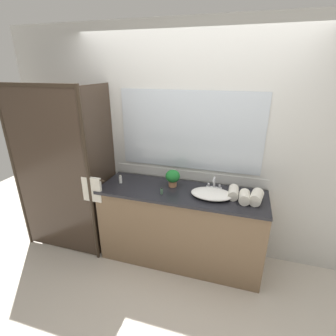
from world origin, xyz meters
name	(u,v)px	position (x,y,z in m)	size (l,w,h in m)	color
ground_plane	(180,258)	(0.00, 0.00, 0.00)	(8.00, 8.00, 0.00)	beige
wall_back_with_mirror	(189,146)	(0.00, 0.34, 1.30)	(4.40, 0.06, 2.60)	silver
vanity_cabinet	(181,226)	(0.00, 0.01, 0.45)	(1.80, 0.58, 0.90)	brown
shower_enclosure	(68,174)	(-1.28, -0.19, 1.02)	(1.20, 0.59, 2.00)	#2D2319
sink_basin	(212,194)	(0.33, -0.03, 0.93)	(0.42, 0.30, 0.06)	white
faucet	(214,185)	(0.33, 0.15, 0.95)	(0.17, 0.12, 0.15)	silver
potted_plant	(173,177)	(-0.12, 0.09, 1.01)	(0.16, 0.16, 0.19)	#B77A51
amenity_bottle_shampoo	(162,191)	(-0.18, -0.12, 0.94)	(0.03, 0.03, 0.07)	#4C7056
amenity_bottle_lotion	(120,179)	(-0.72, 0.00, 0.94)	(0.03, 0.03, 0.09)	white
rolled_towel_near_edge	(256,197)	(0.76, -0.02, 0.96)	(0.12, 0.12, 0.20)	silver
rolled_towel_middle	(244,197)	(0.65, -0.05, 0.95)	(0.11, 0.11, 0.18)	silver
rolled_towel_far_edge	(233,192)	(0.54, 0.03, 0.95)	(0.10, 0.10, 0.20)	silver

